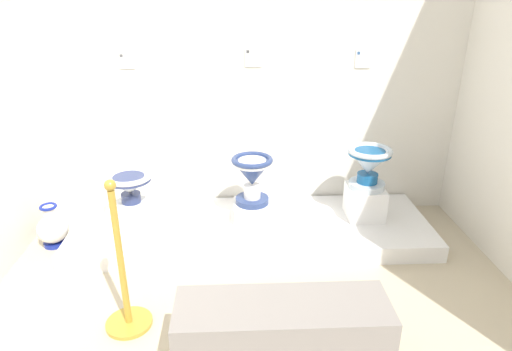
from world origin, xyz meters
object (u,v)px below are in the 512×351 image
(antique_toilet_pale_glazed, at_px, (130,187))
(plinth_block_broad_patterned, at_px, (252,210))
(antique_toilet_broad_patterned, at_px, (252,174))
(info_placard_third, at_px, (363,58))
(museum_bench, at_px, (282,335))
(plinth_block_slender_white, at_px, (365,202))
(decorative_vase_companion, at_px, (53,228))
(info_placard_second, at_px, (253,57))
(plinth_block_pale_glazed, at_px, (133,215))
(info_placard_first, at_px, (127,60))
(antique_toilet_slender_white, at_px, (369,163))
(stanchion_post_near_left, at_px, (125,289))

(antique_toilet_pale_glazed, height_order, plinth_block_broad_patterned, antique_toilet_pale_glazed)
(antique_toilet_broad_patterned, xyz_separation_m, info_placard_third, (0.92, 0.41, 0.83))
(info_placard_third, height_order, museum_bench, info_placard_third)
(plinth_block_slender_white, bearing_deg, decorative_vase_companion, -177.49)
(antique_toilet_broad_patterned, height_order, info_placard_third, info_placard_third)
(antique_toilet_broad_patterned, distance_m, info_placard_second, 0.94)
(plinth_block_pale_glazed, relative_size, museum_bench, 0.36)
(info_placard_third, relative_size, museum_bench, 0.13)
(info_placard_first, bearing_deg, museum_bench, -59.43)
(info_placard_third, distance_m, museum_bench, 2.32)
(plinth_block_broad_patterned, relative_size, museum_bench, 0.27)
(antique_toilet_pale_glazed, distance_m, info_placard_third, 2.14)
(info_placard_second, bearing_deg, museum_bench, -87.66)
(antique_toilet_slender_white, height_order, info_placard_third, info_placard_third)
(antique_toilet_slender_white, xyz_separation_m, info_placard_third, (-0.00, 0.42, 0.75))
(info_placard_first, xyz_separation_m, decorative_vase_companion, (-0.59, -0.53, -1.21))
(antique_toilet_pale_glazed, relative_size, decorative_vase_companion, 1.04)
(plinth_block_broad_patterned, distance_m, antique_toilet_slender_white, 1.01)
(plinth_block_slender_white, height_order, museum_bench, museum_bench)
(decorative_vase_companion, bearing_deg, stanchion_post_near_left, -50.42)
(info_placard_second, relative_size, info_placard_third, 1.00)
(antique_toilet_pale_glazed, height_order, info_placard_second, info_placard_second)
(antique_toilet_broad_patterned, distance_m, stanchion_post_near_left, 1.35)
(antique_toilet_pale_glazed, bearing_deg, info_placard_third, 12.57)
(antique_toilet_broad_patterned, distance_m, antique_toilet_slender_white, 0.93)
(plinth_block_pale_glazed, distance_m, plinth_block_slender_white, 1.89)
(info_placard_third, bearing_deg, antique_toilet_slender_white, -89.63)
(info_placard_third, xyz_separation_m, museum_bench, (-0.82, -1.83, -1.16))
(plinth_block_pale_glazed, height_order, info_placard_second, info_placard_second)
(plinth_block_pale_glazed, distance_m, antique_toilet_pale_glazed, 0.25)
(stanchion_post_near_left, bearing_deg, plinth_block_pale_glazed, 99.50)
(plinth_block_slender_white, relative_size, decorative_vase_companion, 0.87)
(antique_toilet_pale_glazed, distance_m, info_placard_first, 1.00)
(info_placard_third, bearing_deg, museum_bench, -114.05)
(decorative_vase_companion, bearing_deg, antique_toilet_slender_white, 2.51)
(plinth_block_broad_patterned, distance_m, plinth_block_slender_white, 0.92)
(antique_toilet_slender_white, bearing_deg, plinth_block_broad_patterned, 179.50)
(plinth_block_slender_white, bearing_deg, info_placard_second, 154.72)
(antique_toilet_slender_white, xyz_separation_m, info_placard_first, (-1.90, 0.42, 0.74))
(plinth_block_pale_glazed, relative_size, antique_toilet_broad_patterned, 1.02)
(plinth_block_pale_glazed, height_order, stanchion_post_near_left, stanchion_post_near_left)
(antique_toilet_slender_white, bearing_deg, museum_bench, -120.20)
(stanchion_post_near_left, bearing_deg, info_placard_third, 40.96)
(plinth_block_pale_glazed, xyz_separation_m, plinth_block_slender_white, (1.89, -0.00, 0.08))
(antique_toilet_pale_glazed, distance_m, antique_toilet_broad_patterned, 0.97)
(antique_toilet_slender_white, xyz_separation_m, info_placard_second, (-0.90, 0.42, 0.76))
(plinth_block_broad_patterned, bearing_deg, antique_toilet_pale_glazed, -179.68)
(antique_toilet_broad_patterned, relative_size, info_placard_third, 2.65)
(museum_bench, bearing_deg, antique_toilet_pale_glazed, 127.07)
(museum_bench, bearing_deg, antique_toilet_broad_patterned, 94.12)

